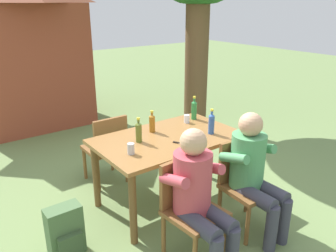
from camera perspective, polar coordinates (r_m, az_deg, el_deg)
name	(u,v)px	position (r m, az deg, el deg)	size (l,w,h in m)	color
ground_plane	(168,200)	(3.90, 0.00, -12.41)	(24.00, 24.00, 0.00)	#6B844C
dining_table	(168,145)	(3.58, 0.00, -3.30)	(1.51, 0.92, 0.77)	olive
chair_near_right	(243,180)	(3.39, 12.59, -8.83)	(0.47, 0.47, 0.87)	brown
chair_near_left	(189,204)	(2.96, 3.50, -12.93)	(0.47, 0.47, 0.87)	brown
chair_far_left	(107,146)	(4.10, -10.21, -3.35)	(0.44, 0.44, 0.87)	brown
person_in_white_shirt	(254,169)	(3.24, 14.20, -6.99)	(0.47, 0.62, 1.18)	#4C935B
person_in_plaid_shirt	(198,192)	(2.80, 5.14, -10.99)	(0.47, 0.62, 1.18)	#B7424C
bottle_amber	(152,123)	(3.65, -2.69, 0.56)	(0.06, 0.06, 0.24)	#996019
bottle_olive	(139,132)	(3.39, -4.96, -0.93)	(0.06, 0.06, 0.26)	#566623
bottle_blue	(211,123)	(3.62, 7.32, 0.48)	(0.06, 0.06, 0.28)	#2D56A3
bottle_green	(194,109)	(4.05, 4.41, 2.80)	(0.06, 0.06, 0.28)	#287A38
cup_steel	(131,149)	(3.15, -6.26, -3.83)	(0.07, 0.07, 0.10)	#B2B7BC
cup_glass	(187,119)	(3.95, 3.18, 1.22)	(0.07, 0.07, 0.09)	silver
table_knife	(182,144)	(3.37, 2.43, -2.99)	(0.13, 0.22, 0.01)	silver
backpack_by_near_side	(66,232)	(3.20, -16.87, -16.72)	(0.30, 0.23, 0.47)	#47663D
brick_kiosk	(23,45)	(6.63, -23.29, 12.41)	(2.08, 2.09, 2.64)	brown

